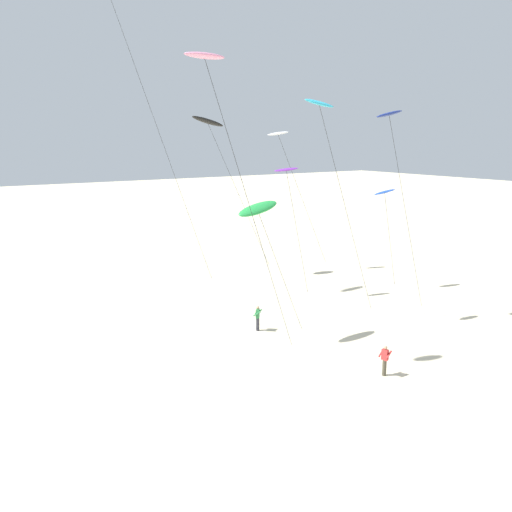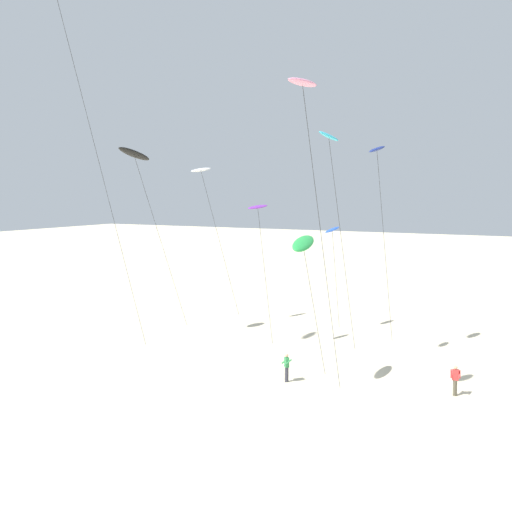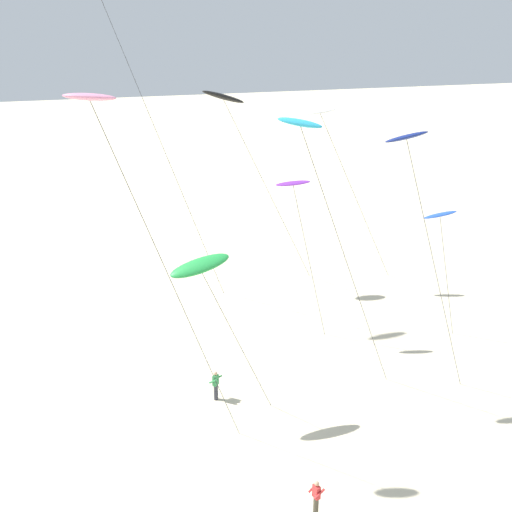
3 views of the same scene
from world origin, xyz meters
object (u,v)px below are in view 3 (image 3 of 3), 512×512
(kite_flyer_nearest, at_px, (316,497))
(kite_pink, at_px, (92,103))
(kite_cyan, at_px, (302,128))
(kite_navy, at_px, (408,141))
(kite_purple, at_px, (294,187))
(kite_green, at_px, (200,266))
(kite_blue, at_px, (440,216))
(kite_flyer_middle, at_px, (216,385))
(kite_white, at_px, (322,115))
(kite_black, at_px, (224,98))

(kite_flyer_nearest, bearing_deg, kite_pink, 139.77)
(kite_cyan, relative_size, kite_navy, 1.04)
(kite_purple, bearing_deg, kite_navy, -70.15)
(kite_purple, bearing_deg, kite_cyan, -107.25)
(kite_green, distance_m, kite_blue, 15.70)
(kite_flyer_nearest, xyz_separation_m, kite_flyer_middle, (-1.97, 9.22, 0.00))
(kite_navy, bearing_deg, kite_green, 173.66)
(kite_blue, bearing_deg, kite_white, 110.67)
(kite_green, height_order, kite_black, kite_black)
(kite_green, bearing_deg, kite_flyer_middle, 57.29)
(kite_cyan, bearing_deg, kite_navy, -19.41)
(kite_black, height_order, kite_navy, kite_black)
(kite_blue, bearing_deg, kite_cyan, -159.93)
(kite_white, height_order, kite_purple, kite_white)
(kite_black, relative_size, kite_navy, 1.01)
(kite_navy, bearing_deg, kite_flyer_middle, 164.08)
(kite_navy, relative_size, kite_flyer_nearest, 8.50)
(kite_pink, xyz_separation_m, kite_flyer_nearest, (7.10, -6.00, -15.06))
(kite_black, height_order, kite_blue, kite_black)
(kite_navy, height_order, kite_pink, kite_pink)
(kite_white, xyz_separation_m, kite_navy, (-1.93, -14.99, 1.15))
(kite_green, xyz_separation_m, kite_cyan, (5.00, 0.54, 5.96))
(kite_white, bearing_deg, kite_black, 165.72)
(kite_green, height_order, kite_blue, kite_green)
(kite_flyer_middle, bearing_deg, kite_purple, 40.27)
(kite_purple, distance_m, kite_flyer_nearest, 17.24)
(kite_pink, bearing_deg, kite_blue, 17.35)
(kite_green, bearing_deg, kite_white, 50.57)
(kite_pink, xyz_separation_m, kite_flyer_middle, (5.13, 3.21, -15.06))
(kite_cyan, bearing_deg, kite_blue, 20.07)
(kite_blue, distance_m, kite_flyer_middle, 16.11)
(kite_flyer_nearest, bearing_deg, kite_purple, 74.47)
(kite_green, bearing_deg, kite_pink, -156.82)
(kite_black, bearing_deg, kite_flyer_middle, -106.45)
(kite_white, height_order, kite_navy, kite_navy)
(kite_white, relative_size, kite_pink, 0.79)
(kite_green, distance_m, kite_navy, 10.99)
(kite_navy, bearing_deg, kite_purple, 109.85)
(kite_black, distance_m, kite_navy, 17.20)
(kite_navy, bearing_deg, kite_flyer_nearest, -134.56)
(kite_navy, relative_size, kite_pink, 0.87)
(kite_purple, xyz_separation_m, kite_pink, (-11.05, -8.23, 6.19))
(kite_cyan, relative_size, kite_purple, 1.45)
(kite_black, bearing_deg, kite_flyer_nearest, -95.41)
(kite_navy, bearing_deg, kite_cyan, 160.59)
(kite_green, height_order, kite_flyer_middle, kite_green)
(kite_green, relative_size, kite_black, 0.62)
(kite_blue, xyz_separation_m, kite_flyer_nearest, (-12.25, -12.05, -7.04))
(kite_navy, distance_m, kite_purple, 8.83)
(kite_navy, xyz_separation_m, kite_flyer_middle, (-8.62, 2.46, -12.72))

